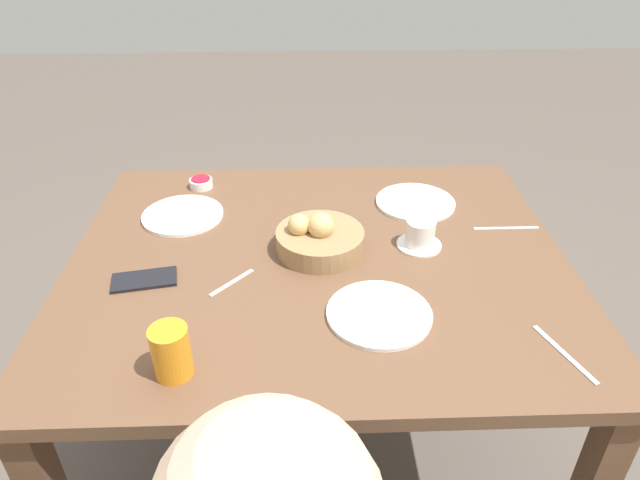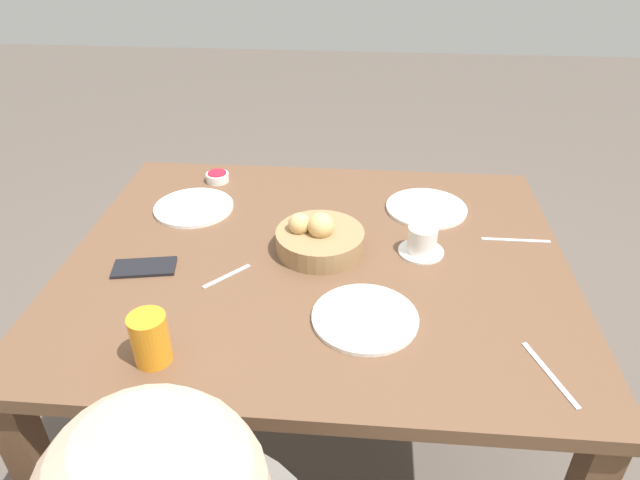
{
  "view_description": "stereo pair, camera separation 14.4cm",
  "coord_description": "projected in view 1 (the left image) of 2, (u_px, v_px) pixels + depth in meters",
  "views": [
    {
      "loc": [
        0.04,
        1.19,
        1.57
      ],
      "look_at": [
        -0.01,
        -0.03,
        0.79
      ],
      "focal_mm": 32.0,
      "sensor_mm": 36.0,
      "label": 1
    },
    {
      "loc": [
        -0.11,
        1.18,
        1.57
      ],
      "look_at": [
        -0.01,
        -0.03,
        0.79
      ],
      "focal_mm": 32.0,
      "sensor_mm": 36.0,
      "label": 2
    }
  ],
  "objects": [
    {
      "name": "plate_near_right",
      "position": [
        183.0,
        215.0,
        1.6
      ],
      "size": [
        0.23,
        0.23,
        0.01
      ],
      "color": "white",
      "rests_on": "dining_table"
    },
    {
      "name": "plate_near_left",
      "position": [
        415.0,
        202.0,
        1.67
      ],
      "size": [
        0.23,
        0.23,
        0.01
      ],
      "color": "white",
      "rests_on": "dining_table"
    },
    {
      "name": "juice_glass",
      "position": [
        171.0,
        352.0,
        1.07
      ],
      "size": [
        0.07,
        0.07,
        0.11
      ],
      "color": "orange",
      "rests_on": "dining_table"
    },
    {
      "name": "fork_silver",
      "position": [
        564.0,
        354.0,
        1.14
      ],
      "size": [
        0.07,
        0.17,
        0.0
      ],
      "color": "#B7B7BC",
      "rests_on": "dining_table"
    },
    {
      "name": "coffee_cup",
      "position": [
        420.0,
        235.0,
        1.46
      ],
      "size": [
        0.12,
        0.12,
        0.07
      ],
      "color": "white",
      "rests_on": "dining_table"
    },
    {
      "name": "bread_basket",
      "position": [
        319.0,
        239.0,
        1.44
      ],
      "size": [
        0.22,
        0.22,
        0.11
      ],
      "color": "#99754C",
      "rests_on": "dining_table"
    },
    {
      "name": "plate_far_center",
      "position": [
        379.0,
        314.0,
        1.24
      ],
      "size": [
        0.23,
        0.23,
        0.01
      ],
      "color": "white",
      "rests_on": "dining_table"
    },
    {
      "name": "cell_phone",
      "position": [
        144.0,
        280.0,
        1.35
      ],
      "size": [
        0.16,
        0.1,
        0.01
      ],
      "color": "black",
      "rests_on": "dining_table"
    },
    {
      "name": "ground_plane",
      "position": [
        319.0,
        450.0,
        1.84
      ],
      "size": [
        10.0,
        10.0,
        0.0
      ],
      "primitive_type": "plane",
      "color": "#564C44"
    },
    {
      "name": "jam_bowl_berry",
      "position": [
        201.0,
        183.0,
        1.75
      ],
      "size": [
        0.07,
        0.07,
        0.03
      ],
      "color": "white",
      "rests_on": "dining_table"
    },
    {
      "name": "dining_table",
      "position": [
        318.0,
        287.0,
        1.49
      ],
      "size": [
        1.25,
        1.03,
        0.76
      ],
      "color": "brown",
      "rests_on": "ground_plane"
    },
    {
      "name": "spoon_coffee",
      "position": [
        232.0,
        283.0,
        1.34
      ],
      "size": [
        0.1,
        0.11,
        0.0
      ],
      "color": "#B7B7BC",
      "rests_on": "dining_table"
    },
    {
      "name": "knife_silver",
      "position": [
        506.0,
        228.0,
        1.55
      ],
      "size": [
        0.18,
        0.01,
        0.0
      ],
      "color": "#B7B7BC",
      "rests_on": "dining_table"
    }
  ]
}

